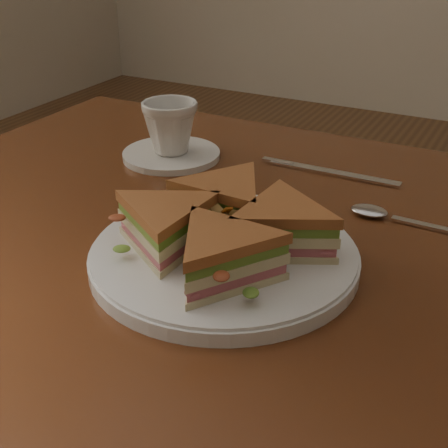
% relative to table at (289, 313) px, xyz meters
% --- Properties ---
extents(table, '(1.20, 0.80, 0.75)m').
position_rel_table_xyz_m(table, '(0.00, 0.00, 0.00)').
color(table, '#3D1C0D').
rests_on(table, ground).
extents(plate, '(0.30, 0.30, 0.02)m').
position_rel_table_xyz_m(plate, '(-0.05, -0.08, 0.11)').
color(plate, silver).
rests_on(plate, table).
extents(sandwich_wedges, '(0.30, 0.30, 0.06)m').
position_rel_table_xyz_m(sandwich_wedges, '(-0.05, -0.08, 0.14)').
color(sandwich_wedges, beige).
rests_on(sandwich_wedges, plate).
extents(crisps_mound, '(0.09, 0.09, 0.05)m').
position_rel_table_xyz_m(crisps_mound, '(-0.05, -0.08, 0.14)').
color(crisps_mound, '#C06018').
rests_on(crisps_mound, plate).
extents(spoon, '(0.18, 0.03, 0.01)m').
position_rel_table_xyz_m(spoon, '(0.08, 0.12, 0.10)').
color(spoon, silver).
rests_on(spoon, table).
extents(knife, '(0.22, 0.02, 0.00)m').
position_rel_table_xyz_m(knife, '(-0.04, 0.23, 0.10)').
color(knife, silver).
rests_on(knife, table).
extents(saucer, '(0.15, 0.15, 0.01)m').
position_rel_table_xyz_m(saucer, '(-0.28, 0.17, 0.10)').
color(saucer, silver).
rests_on(saucer, table).
extents(coffee_cup, '(0.09, 0.09, 0.08)m').
position_rel_table_xyz_m(coffee_cup, '(-0.28, 0.17, 0.15)').
color(coffee_cup, silver).
rests_on(coffee_cup, saucer).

